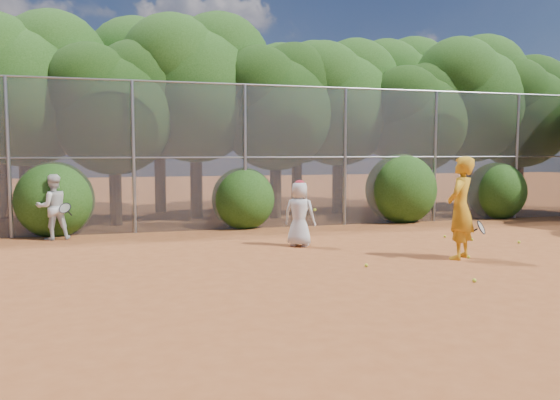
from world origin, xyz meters
name	(u,v)px	position (x,y,z in m)	size (l,w,h in m)	color
ground	(371,271)	(0.00, 0.00, 0.00)	(80.00, 80.00, 0.00)	brown
fence_back	(276,155)	(-0.12, 6.00, 2.05)	(20.05, 0.09, 4.03)	gray
tree_1	(25,82)	(-6.94, 8.54, 4.16)	(4.64, 4.03, 6.35)	black
tree_2	(115,102)	(-4.45, 7.83, 3.58)	(3.99, 3.47, 5.47)	black
tree_3	(197,81)	(-1.94, 8.84, 4.40)	(4.89, 4.26, 6.70)	black
tree_4	(277,102)	(0.55, 8.24, 3.76)	(4.19, 3.64, 5.73)	black
tree_5	(340,97)	(3.06, 9.04, 4.05)	(4.51, 3.92, 6.17)	black
tree_6	(418,114)	(5.55, 8.03, 3.47)	(3.86, 3.36, 5.29)	black
tree_7	(471,94)	(8.06, 8.64, 4.28)	(4.77, 4.14, 6.53)	black
tree_8	(521,107)	(10.05, 8.34, 3.82)	(4.25, 3.70, 5.82)	black
tree_9	(3,84)	(-7.94, 10.84, 4.34)	(4.83, 4.20, 6.62)	black
tree_10	(160,82)	(-2.93, 11.05, 4.63)	(5.15, 4.48, 7.06)	black
tree_11	(298,98)	(2.06, 10.64, 4.16)	(4.64, 4.03, 6.35)	black
tree_12	(399,93)	(6.56, 11.24, 4.51)	(5.02, 4.37, 6.88)	black
bush_0	(55,196)	(-6.00, 6.30, 1.00)	(2.00, 2.00, 2.00)	#1C4210
bush_1	(243,196)	(-1.00, 6.30, 0.90)	(1.80, 1.80, 1.80)	#1C4210
bush_2	(401,186)	(4.00, 6.30, 1.10)	(2.20, 2.20, 2.20)	#1C4210
bush_3	(496,189)	(7.50, 6.30, 0.95)	(1.90, 1.90, 1.90)	#1C4210
player_yellow	(461,208)	(2.19, 0.52, 1.03)	(0.97, 0.85, 2.06)	#C88917
player_teen	(300,213)	(-0.44, 2.83, 0.75)	(0.87, 0.80, 1.51)	silver
player_white	(53,207)	(-5.94, 5.40, 0.80)	(0.94, 0.85, 1.61)	silver
ball_0	(469,257)	(2.37, 0.48, 0.03)	(0.07, 0.07, 0.07)	#BFCE25
ball_1	(472,240)	(3.80, 2.36, 0.03)	(0.07, 0.07, 0.07)	#BFCE25
ball_2	(474,280)	(1.24, -1.29, 0.03)	(0.07, 0.07, 0.07)	#BFCE25
ball_3	(519,242)	(4.63, 1.73, 0.03)	(0.07, 0.07, 0.07)	#BFCE25
ball_4	(366,265)	(0.04, 0.31, 0.03)	(0.07, 0.07, 0.07)	#BFCE25
ball_5	(445,236)	(3.46, 2.99, 0.03)	(0.07, 0.07, 0.07)	#BFCE25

